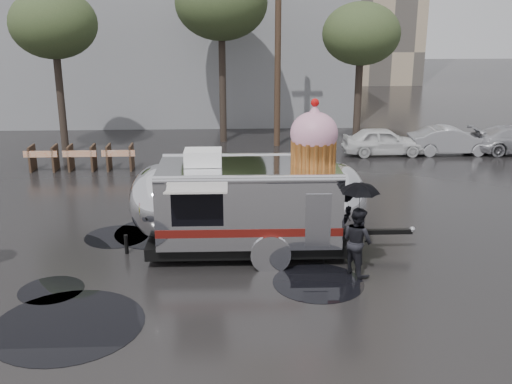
{
  "coord_description": "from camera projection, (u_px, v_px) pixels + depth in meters",
  "views": [
    {
      "loc": [
        0.34,
        -13.29,
        6.28
      ],
      "look_at": [
        0.98,
        1.43,
        1.66
      ],
      "focal_mm": 42.0,
      "sensor_mm": 36.0,
      "label": 1
    }
  ],
  "objects": [
    {
      "name": "utility_pole",
      "position": [
        278.0,
        44.0,
        26.6
      ],
      "size": [
        1.6,
        0.28,
        9.0
      ],
      "color": "#473323",
      "rests_on": "ground"
    },
    {
      "name": "puddles",
      "position": [
        145.0,
        274.0,
        14.61
      ],
      "size": [
        8.06,
        8.1,
        0.01
      ],
      "color": "black",
      "rests_on": "ground"
    },
    {
      "name": "grey_building",
      "position": [
        155.0,
        1.0,
        35.31
      ],
      "size": [
        22.0,
        12.0,
        13.0
      ],
      "primitive_type": "cube",
      "color": "slate",
      "rests_on": "ground"
    },
    {
      "name": "tree_right",
      "position": [
        361.0,
        35.0,
        25.67
      ],
      "size": [
        3.36,
        3.36,
        6.42
      ],
      "color": "#382D26",
      "rests_on": "ground"
    },
    {
      "name": "tree_mid",
      "position": [
        221.0,
        3.0,
        26.94
      ],
      "size": [
        4.2,
        4.2,
        8.03
      ],
      "color": "#382D26",
      "rests_on": "ground"
    },
    {
      "name": "umbrella_black",
      "position": [
        360.0,
        198.0,
        14.07
      ],
      "size": [
        1.16,
        1.16,
        2.34
      ],
      "color": "black",
      "rests_on": "ground"
    },
    {
      "name": "parked_cars",
      "position": [
        491.0,
        137.0,
        26.25
      ],
      "size": [
        13.2,
        1.9,
        1.5
      ],
      "color": "silver",
      "rests_on": "ground"
    },
    {
      "name": "barricade_row",
      "position": [
        82.0,
        157.0,
        23.65
      ],
      "size": [
        4.3,
        0.8,
        1.0
      ],
      "color": "#473323",
      "rests_on": "ground"
    },
    {
      "name": "person_right",
      "position": [
        357.0,
        241.0,
        14.4
      ],
      "size": [
        0.81,
        0.93,
        1.69
      ],
      "primitive_type": "imported",
      "rotation": [
        0.0,
        0.0,
        2.12
      ],
      "color": "black",
      "rests_on": "ground"
    },
    {
      "name": "ground",
      "position": [
        218.0,
        275.0,
        14.53
      ],
      "size": [
        120.0,
        120.0,
        0.0
      ],
      "primitive_type": "plane",
      "color": "black",
      "rests_on": "ground"
    },
    {
      "name": "tripod",
      "position": [
        333.0,
        227.0,
        15.08
      ],
      "size": [
        0.59,
        0.64,
        1.56
      ],
      "rotation": [
        0.0,
        0.0,
        0.1
      ],
      "color": "black",
      "rests_on": "ground"
    },
    {
      "name": "tree_left",
      "position": [
        54.0,
        25.0,
        25.0
      ],
      "size": [
        3.64,
        3.64,
        6.95
      ],
      "color": "#382D26",
      "rests_on": "ground"
    },
    {
      "name": "airstream_trailer",
      "position": [
        252.0,
        200.0,
        15.49
      ],
      "size": [
        7.72,
        2.93,
        4.16
      ],
      "rotation": [
        0.0,
        0.0,
        -0.01
      ],
      "color": "silver",
      "rests_on": "ground"
    }
  ]
}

